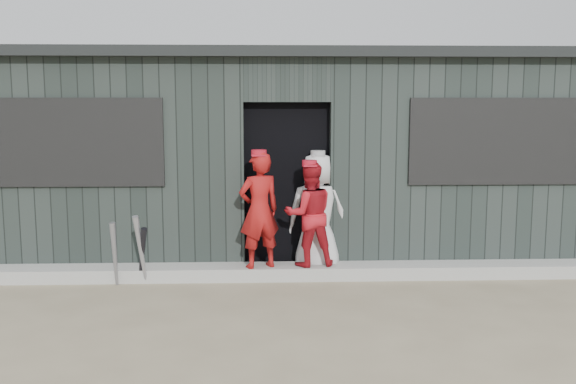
{
  "coord_description": "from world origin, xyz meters",
  "views": [
    {
      "loc": [
        -0.27,
        -5.31,
        2.01
      ],
      "look_at": [
        0.0,
        1.8,
        1.0
      ],
      "focal_mm": 40.0,
      "sensor_mm": 36.0,
      "label": 1
    }
  ],
  "objects_px": {
    "bat_right": "(142,255)",
    "player_red_left": "(259,210)",
    "bat_left": "(141,250)",
    "dugout": "(283,154)",
    "player_grey_back": "(317,213)",
    "player_red_right": "(309,214)",
    "bat_mid": "(115,254)"
  },
  "relations": [
    {
      "from": "player_grey_back",
      "to": "dugout",
      "type": "xyz_separation_m",
      "value": [
        -0.35,
        1.46,
        0.58
      ]
    },
    {
      "from": "bat_mid",
      "to": "dugout",
      "type": "distance_m",
      "value": 2.87
    },
    {
      "from": "bat_mid",
      "to": "dugout",
      "type": "bearing_deg",
      "value": 45.65
    },
    {
      "from": "player_red_left",
      "to": "dugout",
      "type": "bearing_deg",
      "value": -123.3
    },
    {
      "from": "bat_left",
      "to": "bat_right",
      "type": "distance_m",
      "value": 0.07
    },
    {
      "from": "player_red_left",
      "to": "player_grey_back",
      "type": "relative_size",
      "value": 0.92
    },
    {
      "from": "bat_left",
      "to": "bat_right",
      "type": "xyz_separation_m",
      "value": [
        0.0,
        0.03,
        -0.07
      ]
    },
    {
      "from": "player_grey_back",
      "to": "dugout",
      "type": "height_order",
      "value": "dugout"
    },
    {
      "from": "player_red_right",
      "to": "player_grey_back",
      "type": "height_order",
      "value": "player_grey_back"
    },
    {
      "from": "player_red_right",
      "to": "dugout",
      "type": "relative_size",
      "value": 0.14
    },
    {
      "from": "bat_left",
      "to": "player_red_left",
      "type": "height_order",
      "value": "player_red_left"
    },
    {
      "from": "player_grey_back",
      "to": "bat_left",
      "type": "bearing_deg",
      "value": 21.45
    },
    {
      "from": "player_red_left",
      "to": "bat_mid",
      "type": "bearing_deg",
      "value": -16.04
    },
    {
      "from": "dugout",
      "to": "player_red_left",
      "type": "bearing_deg",
      "value": -100.46
    },
    {
      "from": "bat_left",
      "to": "player_red_left",
      "type": "xyz_separation_m",
      "value": [
        1.29,
        0.19,
        0.4
      ]
    },
    {
      "from": "bat_right",
      "to": "player_grey_back",
      "type": "distance_m",
      "value": 2.05
    },
    {
      "from": "bat_mid",
      "to": "bat_right",
      "type": "xyz_separation_m",
      "value": [
        0.29,
        0.03,
        -0.03
      ]
    },
    {
      "from": "dugout",
      "to": "bat_mid",
      "type": "bearing_deg",
      "value": -134.35
    },
    {
      "from": "bat_mid",
      "to": "dugout",
      "type": "xyz_separation_m",
      "value": [
        1.9,
        1.94,
        0.93
      ]
    },
    {
      "from": "player_red_left",
      "to": "player_red_right",
      "type": "bearing_deg",
      "value": 164.04
    },
    {
      "from": "bat_left",
      "to": "dugout",
      "type": "distance_m",
      "value": 2.68
    },
    {
      "from": "bat_left",
      "to": "player_grey_back",
      "type": "bearing_deg",
      "value": 13.79
    },
    {
      "from": "player_red_left",
      "to": "player_red_right",
      "type": "height_order",
      "value": "player_red_left"
    },
    {
      "from": "bat_mid",
      "to": "bat_right",
      "type": "distance_m",
      "value": 0.29
    },
    {
      "from": "player_red_left",
      "to": "player_grey_back",
      "type": "height_order",
      "value": "player_red_left"
    },
    {
      "from": "bat_right",
      "to": "player_red_right",
      "type": "height_order",
      "value": "player_red_right"
    },
    {
      "from": "dugout",
      "to": "player_red_right",
      "type": "bearing_deg",
      "value": -81.81
    },
    {
      "from": "bat_right",
      "to": "player_grey_back",
      "type": "bearing_deg",
      "value": 12.9
    },
    {
      "from": "bat_left",
      "to": "player_red_left",
      "type": "distance_m",
      "value": 1.36
    },
    {
      "from": "bat_mid",
      "to": "player_grey_back",
      "type": "height_order",
      "value": "player_grey_back"
    },
    {
      "from": "bat_left",
      "to": "player_red_right",
      "type": "relative_size",
      "value": 0.69
    },
    {
      "from": "bat_right",
      "to": "player_red_left",
      "type": "relative_size",
      "value": 0.53
    }
  ]
}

